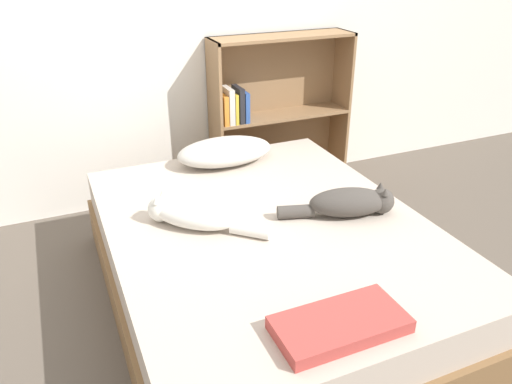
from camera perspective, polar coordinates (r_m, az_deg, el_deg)
The scene contains 8 objects.
ground_plane at distance 2.60m, azimuth 1.28°, elevation -12.06°, with size 8.00×8.00×0.00m, color brown.
wall_back at distance 3.33m, azimuth -8.82°, elevation 19.93°, with size 8.00×0.06×2.50m.
bed at distance 2.47m, azimuth 1.33°, elevation -8.12°, with size 1.48×1.91×0.44m.
pillow at distance 2.97m, azimuth -3.58°, elevation 4.65°, with size 0.57×0.33×0.14m.
cat_light at distance 2.32m, azimuth -7.39°, elevation -2.62°, with size 0.50×0.46×0.14m.
cat_dark at distance 2.44m, azimuth 10.80°, elevation -1.17°, with size 0.56×0.28×0.15m.
bookshelf at distance 3.56m, azimuth 2.02°, elevation 9.14°, with size 0.99×0.26×1.08m.
blanket_fold at distance 1.77m, azimuth 9.57°, elevation -14.70°, with size 0.46×0.22×0.05m.
Camera 1 is at (-0.85, -1.84, 1.63)m, focal length 35.00 mm.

